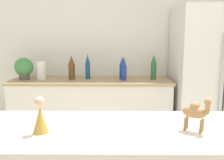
% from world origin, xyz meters
% --- Properties ---
extents(wall_back, '(8.00, 0.06, 2.55)m').
position_xyz_m(wall_back, '(0.00, 2.73, 1.27)').
color(wall_back, white).
rests_on(wall_back, ground_plane).
extents(back_counter, '(2.00, 0.63, 0.92)m').
position_xyz_m(back_counter, '(-0.48, 2.40, 0.46)').
color(back_counter, silver).
rests_on(back_counter, ground_plane).
extents(refrigerator, '(0.91, 0.77, 1.80)m').
position_xyz_m(refrigerator, '(1.01, 2.31, 0.90)').
color(refrigerator, silver).
rests_on(refrigerator, ground_plane).
extents(potted_plant, '(0.23, 0.23, 0.27)m').
position_xyz_m(potted_plant, '(-1.33, 2.37, 1.07)').
color(potted_plant, '#595451').
rests_on(potted_plant, back_counter).
extents(paper_towel_roll, '(0.11, 0.11, 0.23)m').
position_xyz_m(paper_towel_roll, '(-1.11, 2.38, 1.03)').
color(paper_towel_roll, white).
rests_on(paper_towel_roll, back_counter).
extents(back_bottle_0, '(0.08, 0.08, 0.30)m').
position_xyz_m(back_bottle_0, '(-0.08, 2.41, 1.06)').
color(back_bottle_0, navy).
rests_on(back_bottle_0, back_counter).
extents(back_bottle_1, '(0.08, 0.08, 0.31)m').
position_xyz_m(back_bottle_1, '(-0.73, 2.38, 1.07)').
color(back_bottle_1, brown).
rests_on(back_bottle_1, back_counter).
extents(back_bottle_2, '(0.06, 0.06, 0.29)m').
position_xyz_m(back_bottle_2, '(-0.07, 2.31, 1.06)').
color(back_bottle_2, navy).
rests_on(back_bottle_2, back_counter).
extents(back_bottle_3, '(0.06, 0.06, 0.32)m').
position_xyz_m(back_bottle_3, '(-0.53, 2.42, 1.07)').
color(back_bottle_3, navy).
rests_on(back_bottle_3, back_counter).
extents(back_bottle_4, '(0.07, 0.07, 0.32)m').
position_xyz_m(back_bottle_4, '(0.31, 2.39, 1.07)').
color(back_bottle_4, '#2D6033').
rests_on(back_bottle_4, back_counter).
extents(camel_figurine, '(0.12, 0.10, 0.15)m').
position_xyz_m(camel_figurine, '(0.17, 0.33, 1.11)').
color(camel_figurine, olive).
rests_on(camel_figurine, bar_counter).
extents(wise_man_figurine_blue, '(0.07, 0.07, 0.16)m').
position_xyz_m(wise_man_figurine_blue, '(-0.51, 0.30, 1.09)').
color(wise_man_figurine_blue, '#B28933').
rests_on(wise_man_figurine_blue, bar_counter).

